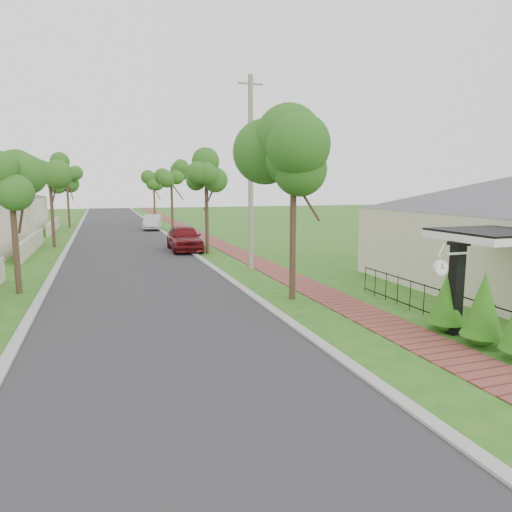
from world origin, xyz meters
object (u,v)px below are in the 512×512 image
porch_post (455,293)px  near_tree (294,158)px  parked_car_white (153,222)px  utility_pole (251,174)px  station_clock (442,267)px  parked_car_red (184,238)px

porch_post → near_tree: bearing=118.5°
parked_car_white → utility_pole: 23.25m
utility_pole → station_clock: 11.78m
porch_post → utility_pole: (-2.25, 11.00, 3.45)m
porch_post → parked_car_red: size_ratio=0.54×
porch_post → parked_car_red: bearing=102.6°
near_tree → parked_car_red: bearing=96.2°
near_tree → parked_car_white: bearing=93.6°
porch_post → utility_pole: bearing=101.6°
parked_car_red → station_clock: size_ratio=4.42×
near_tree → utility_pole: (0.43, 6.07, -0.35)m
porch_post → parked_car_red: (-4.15, 18.55, -0.33)m
station_clock → parked_car_white: bearing=96.1°
parked_car_white → station_clock: station_clock is taller
parked_car_white → near_tree: bearing=-76.0°
near_tree → utility_pole: 6.10m
porch_post → parked_car_white: size_ratio=0.60×
parked_car_white → station_clock: 34.43m
parked_car_white → utility_pole: bearing=-74.0°
porch_post → near_tree: size_ratio=0.41×
porch_post → near_tree: near_tree is taller
near_tree → station_clock: 6.37m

